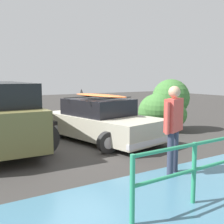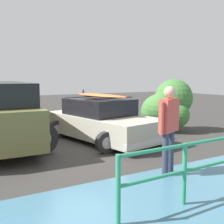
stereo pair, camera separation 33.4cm
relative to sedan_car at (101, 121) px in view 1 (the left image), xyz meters
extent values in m
cube|color=#383533|center=(0.70, -0.15, -0.62)|extent=(44.00, 44.00, 0.02)
cube|color=#B7B29E|center=(-0.01, 0.04, -0.14)|extent=(2.52, 4.25, 0.63)
cube|color=black|center=(0.03, -0.12, 0.43)|extent=(1.90, 2.18, 0.50)
cube|color=silver|center=(-0.40, 1.95, -0.33)|extent=(1.77, 0.46, 0.14)
cube|color=silver|center=(0.39, -1.87, -0.33)|extent=(1.77, 0.46, 0.14)
cylinder|color=black|center=(-1.13, 1.07, -0.33)|extent=(0.56, 0.18, 0.56)
cylinder|color=#99999E|center=(-1.13, 1.07, -0.33)|extent=(0.31, 0.19, 0.31)
cylinder|color=black|center=(0.62, 1.43, -0.33)|extent=(0.56, 0.18, 0.56)
cylinder|color=#99999E|center=(0.62, 1.43, -0.33)|extent=(0.31, 0.19, 0.31)
cylinder|color=black|center=(-0.64, -1.35, -0.33)|extent=(0.56, 0.18, 0.56)
cylinder|color=#99999E|center=(-0.64, -1.35, -0.33)|extent=(0.31, 0.19, 0.31)
cylinder|color=black|center=(1.12, -0.99, -0.33)|extent=(0.56, 0.18, 0.56)
cylinder|color=#99999E|center=(1.12, -0.99, -0.33)|extent=(0.31, 0.19, 0.31)
cylinder|color=black|center=(-0.08, 0.40, 0.72)|extent=(1.81, 0.40, 0.03)
cylinder|color=black|center=(0.13, -0.63, 0.72)|extent=(1.81, 0.40, 0.03)
ellipsoid|color=orange|center=(-0.04, -0.15, 0.78)|extent=(1.03, 2.36, 0.09)
cone|color=black|center=(0.15, -1.05, 0.89)|extent=(0.10, 0.10, 0.14)
cylinder|color=black|center=(2.13, 0.76, -0.18)|extent=(0.85, 0.22, 0.85)
cylinder|color=#99999E|center=(2.13, 0.76, -0.18)|extent=(0.47, 0.23, 0.47)
cylinder|color=black|center=(2.02, -2.09, -0.18)|extent=(0.85, 0.22, 0.85)
cylinder|color=#99999E|center=(2.02, -2.09, -0.18)|extent=(0.47, 0.23, 0.47)
cylinder|color=#33384C|center=(0.17, 3.40, -0.17)|extent=(0.13, 0.13, 0.88)
cylinder|color=#33384C|center=(0.39, 3.49, -0.17)|extent=(0.13, 0.13, 0.88)
cube|color=#DB4C42|center=(0.28, 3.44, 0.60)|extent=(0.55, 0.39, 0.66)
sphere|color=#D6A884|center=(0.28, 3.44, 1.06)|extent=(0.24, 0.24, 0.24)
cylinder|color=#DB4C42|center=(0.00, 3.33, 0.57)|extent=(0.09, 0.09, 0.62)
cylinder|color=#DB4C42|center=(0.56, 3.56, 0.57)|extent=(0.09, 0.09, 0.62)
cylinder|color=#2D9366|center=(0.97, 4.61, -0.12)|extent=(0.07, 0.07, 0.97)
cylinder|color=#2D9366|center=(2.18, 4.65, -0.12)|extent=(0.07, 0.07, 0.97)
cylinder|color=brown|center=(-2.81, 0.06, -0.42)|extent=(0.25, 0.25, 0.39)
sphere|color=#427A38|center=(-2.50, -0.05, 0.22)|extent=(1.22, 1.22, 1.22)
sphere|color=#427A38|center=(-2.60, -0.38, 0.04)|extent=(1.39, 1.39, 1.39)
sphere|color=#427A38|center=(-2.78, 0.34, 0.03)|extent=(0.90, 0.90, 0.90)
sphere|color=#427A38|center=(-2.94, -0.02, 0.60)|extent=(1.35, 1.35, 1.35)
camera|label=1|loc=(4.27, 7.50, 1.36)|focal=45.00mm
camera|label=2|loc=(3.99, 7.68, 1.36)|focal=45.00mm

